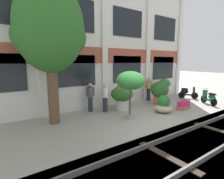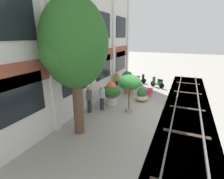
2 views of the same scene
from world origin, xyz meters
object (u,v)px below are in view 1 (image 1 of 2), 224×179
at_px(potted_plant_ribbed_drum, 160,91).
at_px(resident_watching_tracks, 149,88).
at_px(potted_plant_square_trough, 183,105).
at_px(resident_by_doorway, 105,97).
at_px(scooter_near_curb, 187,93).
at_px(scooter_second_parked, 210,98).
at_px(broadleaf_tree, 50,30).
at_px(potted_plant_tall_urn, 130,81).
at_px(potted_plant_terracotta_small, 164,84).
at_px(potted_plant_wide_bowl, 164,105).
at_px(potted_plant_stone_basin, 122,95).
at_px(resident_near_plants, 90,96).

height_order(potted_plant_ribbed_drum, resident_watching_tracks, resident_watching_tracks).
xyz_separation_m(potted_plant_square_trough, resident_by_doorway, (-3.99, 2.16, 0.61)).
distance_m(potted_plant_square_trough, scooter_near_curb, 3.39).
distance_m(scooter_near_curb, scooter_second_parked, 1.96).
bearing_deg(resident_watching_tracks, scooter_second_parked, 67.80).
relative_size(broadleaf_tree, potted_plant_ribbed_drum, 4.06).
xyz_separation_m(potted_plant_tall_urn, potted_plant_terracotta_small, (4.53, 1.61, -0.66)).
relative_size(potted_plant_wide_bowl, potted_plant_terracotta_small, 0.62).
relative_size(potted_plant_terracotta_small, potted_plant_ribbed_drum, 1.04).
relative_size(broadleaf_tree, resident_watching_tracks, 3.73).
relative_size(potted_plant_terracotta_small, resident_by_doorway, 0.99).
relative_size(potted_plant_stone_basin, scooter_second_parked, 1.21).
xyz_separation_m(potted_plant_ribbed_drum, resident_by_doorway, (-3.77, 0.58, -0.02)).
distance_m(potted_plant_terracotta_small, scooter_second_parked, 2.93).
xyz_separation_m(potted_plant_terracotta_small, scooter_second_parked, (1.51, -2.41, -0.71)).
bearing_deg(potted_plant_stone_basin, potted_plant_terracotta_small, 2.58).
distance_m(potted_plant_wide_bowl, potted_plant_stone_basin, 2.35).
xyz_separation_m(broadleaf_tree, resident_near_plants, (2.20, 0.72, -3.19)).
height_order(scooter_near_curb, resident_by_doorway, resident_by_doorway).
bearing_deg(resident_watching_tracks, broadleaf_tree, -52.98).
bearing_deg(broadleaf_tree, potted_plant_square_trough, -16.19).
xyz_separation_m(broadleaf_tree, resident_by_doorway, (2.83, 0.18, -3.19)).
xyz_separation_m(potted_plant_tall_urn, potted_plant_ribbed_drum, (3.38, 1.05, -0.95)).
distance_m(potted_plant_stone_basin, resident_watching_tracks, 3.16).
height_order(broadleaf_tree, potted_plant_terracotta_small, broadleaf_tree).
xyz_separation_m(potted_plant_wide_bowl, potted_plant_terracotta_small, (2.36, 1.88, 0.76)).
relative_size(potted_plant_tall_urn, potted_plant_stone_basin, 1.47).
relative_size(potted_plant_wide_bowl, resident_near_plants, 0.61).
height_order(potted_plant_tall_urn, scooter_second_parked, potted_plant_tall_urn).
bearing_deg(potted_plant_stone_basin, scooter_near_curb, -3.32).
distance_m(potted_plant_tall_urn, potted_plant_terracotta_small, 4.86).
height_order(broadleaf_tree, scooter_second_parked, broadleaf_tree).
height_order(scooter_second_parked, resident_watching_tracks, resident_watching_tracks).
bearing_deg(potted_plant_tall_urn, resident_watching_tracks, 31.73).
bearing_deg(scooter_second_parked, potted_plant_stone_basin, 91.63).
bearing_deg(resident_watching_tracks, potted_plant_square_trough, 28.68).
distance_m(broadleaf_tree, scooter_second_parked, 10.18).
bearing_deg(potted_plant_wide_bowl, potted_plant_tall_urn, 172.95).
relative_size(potted_plant_terracotta_small, resident_near_plants, 0.98).
distance_m(potted_plant_stone_basin, potted_plant_square_trough, 3.63).
bearing_deg(potted_plant_tall_urn, potted_plant_square_trough, -8.49).
height_order(potted_plant_wide_bowl, potted_plant_square_trough, potted_plant_wide_bowl).
bearing_deg(potted_plant_stone_basin, resident_watching_tracks, 15.40).
bearing_deg(broadleaf_tree, potted_plant_wide_bowl, -17.61).
bearing_deg(resident_watching_tracks, resident_by_doorway, -50.80).
bearing_deg(broadleaf_tree, resident_near_plants, 18.21).
bearing_deg(potted_plant_ribbed_drum, resident_watching_tracks, 76.28).
bearing_deg(scooter_second_parked, resident_watching_tracks, 61.69).
distance_m(broadleaf_tree, potted_plant_square_trough, 8.06).
bearing_deg(resident_near_plants, scooter_second_parked, 67.75).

